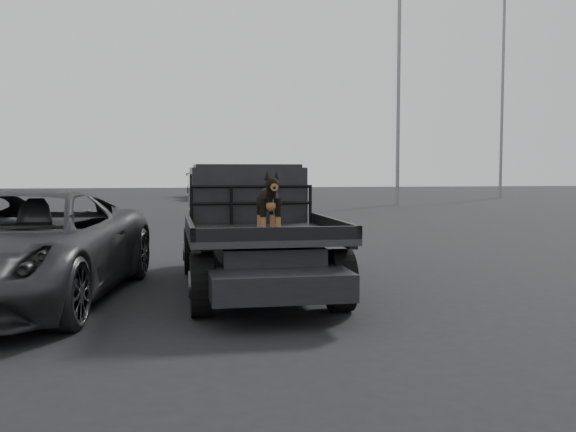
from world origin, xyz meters
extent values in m
plane|color=black|center=(0.00, 0.00, 0.00)|extent=(120.00, 120.00, 0.00)
imported|color=#2C2C30|center=(-3.01, 1.16, 0.73)|extent=(3.21, 5.54, 1.45)
imported|color=#47464B|center=(1.25, 30.89, 0.69)|extent=(1.82, 4.30, 1.38)
imported|color=#434347|center=(1.68, 34.31, 0.82)|extent=(3.86, 6.10, 1.65)
cylinder|color=slate|center=(10.17, 23.39, 6.05)|extent=(0.18, 0.18, 12.11)
cylinder|color=slate|center=(19.59, 30.27, 7.73)|extent=(0.18, 0.18, 15.46)
camera|label=1|loc=(-1.13, -7.47, 1.69)|focal=40.00mm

